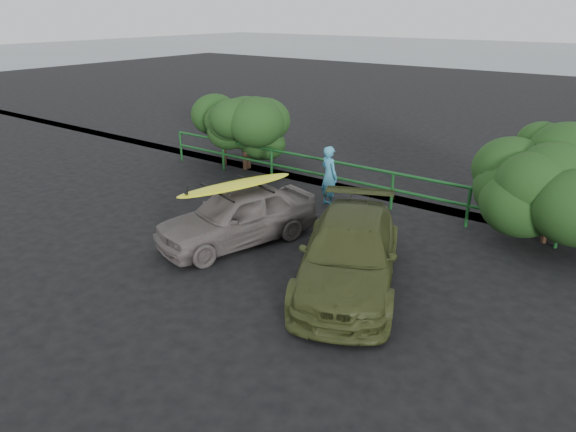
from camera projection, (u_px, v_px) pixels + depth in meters
name	position (u px, v px, depth m)	size (l,w,h in m)	color
ground	(237.00, 271.00, 10.43)	(80.00, 80.00, 0.00)	black
guardrail	(358.00, 184.00, 13.97)	(14.00, 0.08, 1.04)	#154C1E
shrub_left	(235.00, 136.00, 16.68)	(3.20, 2.40, 2.19)	#1E4218
shrub_right	(570.00, 191.00, 11.35)	(3.20, 2.40, 2.37)	#1E4218
sedan	(238.00, 216.00, 11.48)	(1.50, 3.74, 1.27)	#625A57
olive_vehicle	(349.00, 253.00, 9.73)	(1.78, 4.39, 1.27)	#39421D
man	(329.00, 176.00, 13.60)	(0.60, 0.39, 1.63)	#3E95BA
roof_rack	(236.00, 188.00, 11.24)	(1.48, 1.04, 0.05)	black
surfboard	(236.00, 185.00, 11.21)	(0.59, 2.84, 0.08)	yellow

